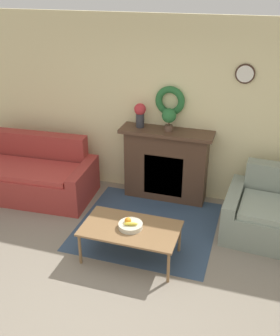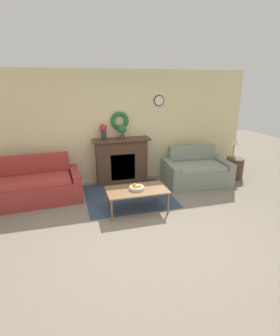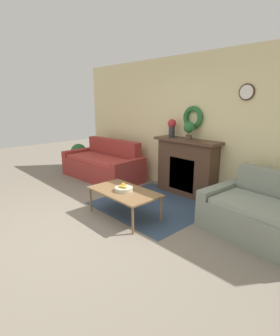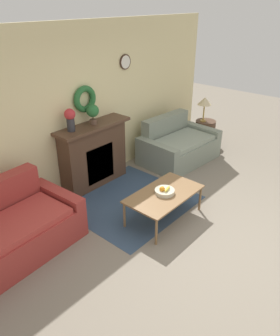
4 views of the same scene
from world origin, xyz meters
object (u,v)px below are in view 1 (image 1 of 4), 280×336
(couch_left, at_px, (28,175))
(coffee_table, at_px, (131,230))
(vase_on_mantel_left, at_px, (140,113))
(fireplace, at_px, (166,164))
(fruit_bowl, at_px, (130,225))
(potted_plant_on_mantel, at_px, (169,117))

(couch_left, xyz_separation_m, coffee_table, (2.06, -1.03, 0.09))
(couch_left, height_order, vase_on_mantel_left, vase_on_mantel_left)
(fireplace, xyz_separation_m, fruit_bowl, (-0.04, -1.57, -0.09))
(fireplace, bearing_deg, coffee_table, -91.40)
(vase_on_mantel_left, xyz_separation_m, potted_plant_on_mantel, (0.44, -0.02, -0.00))
(couch_left, xyz_separation_m, potted_plant_on_mantel, (2.12, 0.52, 1.01))
(couch_left, bearing_deg, coffee_table, -30.12)
(coffee_table, bearing_deg, couch_left, 153.34)
(couch_left, xyz_separation_m, fruit_bowl, (2.05, -1.04, 0.16))
(couch_left, height_order, coffee_table, couch_left)
(couch_left, bearing_deg, fruit_bowl, -30.24)
(couch_left, relative_size, vase_on_mantel_left, 5.89)
(coffee_table, relative_size, fruit_bowl, 4.00)
(fruit_bowl, bearing_deg, fireplace, 88.46)
(coffee_table, relative_size, potted_plant_on_mantel, 3.52)
(potted_plant_on_mantel, bearing_deg, vase_on_mantel_left, 177.41)
(couch_left, relative_size, potted_plant_on_mantel, 6.38)
(coffee_table, xyz_separation_m, vase_on_mantel_left, (-0.38, 1.57, 0.92))
(coffee_table, distance_m, potted_plant_on_mantel, 1.81)
(fireplace, xyz_separation_m, coffee_table, (-0.04, -1.57, -0.16))
(fireplace, bearing_deg, vase_on_mantel_left, 179.25)
(couch_left, relative_size, fruit_bowl, 7.25)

